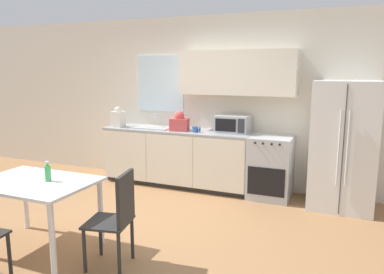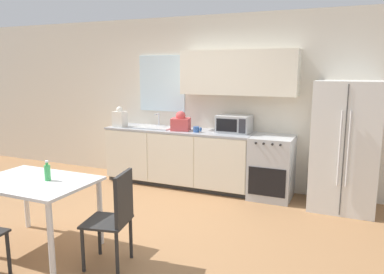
{
  "view_description": "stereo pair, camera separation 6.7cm",
  "coord_description": "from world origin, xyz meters",
  "views": [
    {
      "loc": [
        2.22,
        -3.65,
        1.87
      ],
      "look_at": [
        0.48,
        0.5,
        1.05
      ],
      "focal_mm": 35.0,
      "sensor_mm": 36.0,
      "label": 1
    },
    {
      "loc": [
        2.28,
        -3.62,
        1.87
      ],
      "look_at": [
        0.48,
        0.5,
        1.05
      ],
      "focal_mm": 35.0,
      "sensor_mm": 36.0,
      "label": 2
    }
  ],
  "objects": [
    {
      "name": "ground_plane",
      "position": [
        0.0,
        0.0,
        0.0
      ],
      "size": [
        12.0,
        12.0,
        0.0
      ],
      "primitive_type": "plane",
      "color": "#9E7047"
    },
    {
      "name": "wall_back",
      "position": [
        0.09,
        2.02,
        1.43
      ],
      "size": [
        12.0,
        0.38,
        2.7
      ],
      "color": "beige",
      "rests_on": "ground_plane"
    },
    {
      "name": "kitchen_counter",
      "position": [
        -0.29,
        1.71,
        0.46
      ],
      "size": [
        2.43,
        0.64,
        0.92
      ],
      "color": "#333333",
      "rests_on": "ground_plane"
    },
    {
      "name": "oven_range",
      "position": [
        1.23,
        1.7,
        0.45
      ],
      "size": [
        0.6,
        0.65,
        0.91
      ],
      "color": "#B7BABC",
      "rests_on": "ground_plane"
    },
    {
      "name": "refrigerator",
      "position": [
        2.19,
        1.66,
        0.86
      ],
      "size": [
        0.83,
        0.76,
        1.72
      ],
      "color": "silver",
      "rests_on": "ground_plane"
    },
    {
      "name": "kitchen_sink",
      "position": [
        -0.73,
        1.72,
        0.93
      ],
      "size": [
        0.64,
        0.41,
        0.22
      ],
      "color": "#B7BABC",
      "rests_on": "kitchen_counter"
    },
    {
      "name": "microwave",
      "position": [
        0.61,
        1.8,
        1.05
      ],
      "size": [
        0.5,
        0.38,
        0.26
      ],
      "color": "#B7BABC",
      "rests_on": "kitchen_counter"
    },
    {
      "name": "coffee_mug",
      "position": [
        0.08,
        1.58,
        0.96
      ],
      "size": [
        0.13,
        0.09,
        0.09
      ],
      "color": "#335999",
      "rests_on": "kitchen_counter"
    },
    {
      "name": "grocery_bag_0",
      "position": [
        -1.31,
        1.58,
        1.07
      ],
      "size": [
        0.21,
        0.18,
        0.34
      ],
      "rotation": [
        0.0,
        0.0,
        -0.07
      ],
      "color": "silver",
      "rests_on": "kitchen_counter"
    },
    {
      "name": "grocery_bag_1",
      "position": [
        -0.21,
        1.64,
        1.04
      ],
      "size": [
        0.33,
        0.29,
        0.3
      ],
      "rotation": [
        0.0,
        0.0,
        0.22
      ],
      "color": "#D14C4C",
      "rests_on": "kitchen_counter"
    },
    {
      "name": "dining_table",
      "position": [
        -0.69,
        -0.89,
        0.64
      ],
      "size": [
        1.19,
        0.83,
        0.75
      ],
      "color": "white",
      "rests_on": "ground_plane"
    },
    {
      "name": "dining_chair_side",
      "position": [
        0.29,
        -0.85,
        0.54
      ],
      "size": [
        0.47,
        0.47,
        0.93
      ],
      "rotation": [
        0.0,
        0.0,
        1.77
      ],
      "color": "#282828",
      "rests_on": "ground_plane"
    },
    {
      "name": "drink_bottle",
      "position": [
        -0.55,
        -0.83,
        0.83
      ],
      "size": [
        0.06,
        0.06,
        0.21
      ],
      "color": "#3FB259",
      "rests_on": "dining_table"
    }
  ]
}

